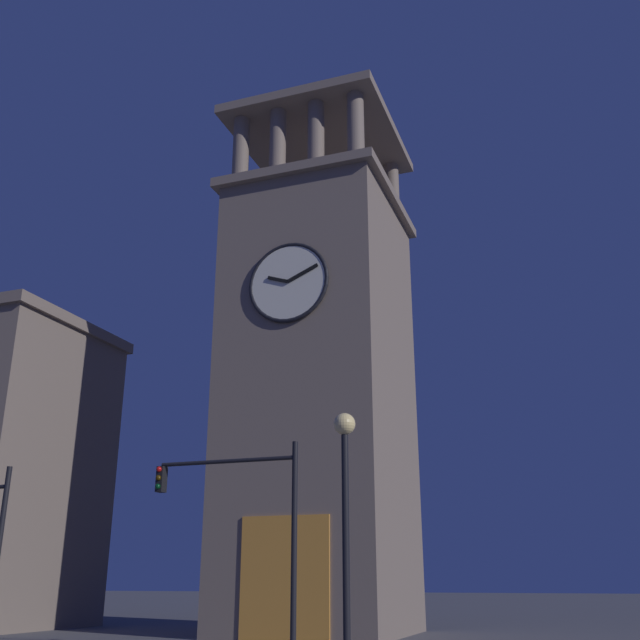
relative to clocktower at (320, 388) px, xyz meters
The scene contains 4 objects.
ground_plane 9.61m from the clocktower, 68.65° to the left, with size 200.00×200.00×0.00m, color #4C4C51.
clocktower is the anchor object (origin of this frame).
traffic_signal_mid 10.05m from the clocktower, 95.31° to the left, with size 4.45×0.41×5.59m.
street_lamp 15.76m from the clocktower, 111.73° to the left, with size 0.44×0.44×5.10m.
Camera 1 is at (-10.79, 25.46, 1.91)m, focal length 41.44 mm.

